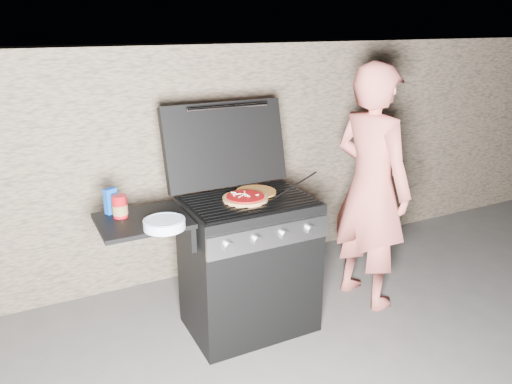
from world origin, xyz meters
name	(u,v)px	position (x,y,z in m)	size (l,w,h in m)	color
ground	(249,324)	(0.00, 0.00, 0.00)	(50.00, 50.00, 0.00)	#605C58
stone_wall	(192,161)	(0.00, 1.05, 0.90)	(8.00, 0.35, 1.80)	#977C5F
gas_grill	(214,273)	(-0.25, 0.00, 0.46)	(1.34, 0.79, 0.91)	black
pizza_topped	(245,198)	(-0.03, 0.00, 0.93)	(0.28, 0.28, 0.03)	tan
pizza_plain	(256,192)	(0.09, 0.08, 0.92)	(0.26, 0.26, 0.01)	gold
sauce_jar	(120,206)	(-0.77, 0.08, 0.97)	(0.08, 0.08, 0.13)	maroon
blue_carton	(111,201)	(-0.81, 0.17, 0.98)	(0.07, 0.04, 0.15)	#0A3EA1
plate_stack	(164,224)	(-0.60, -0.19, 0.93)	(0.22, 0.22, 0.05)	silver
person	(371,187)	(0.92, -0.05, 0.86)	(0.63, 0.41, 1.73)	#DD695E
tongs	(296,185)	(0.34, 0.00, 0.95)	(0.01, 0.01, 0.43)	black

